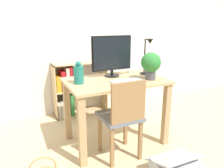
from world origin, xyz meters
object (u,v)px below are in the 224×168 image
Objects in this scene: desk_lamp at (147,53)px; potted_plant at (151,64)px; chair at (122,116)px; keyboard at (126,81)px; bookshelf at (72,89)px; vase at (79,74)px; monitor at (112,55)px.

potted_plant is (-0.08, -0.20, -0.09)m from desk_lamp.
potted_plant is 0.68m from chair.
bookshelf is (-0.33, 1.11, -0.36)m from keyboard.
bookshelf is at bearing 80.51° from vase.
keyboard is at bearing -155.83° from desk_lamp.
keyboard is 0.52m from vase.
monitor is 1.43× the size of keyboard.
chair is (-0.16, -0.22, -0.29)m from keyboard.
bookshelf is (-0.29, 0.82, -0.61)m from monitor.
chair is at bearing -47.46° from vase.
potted_plant is 0.35× the size of chair.
potted_plant is at bearing -6.07° from keyboard.
desk_lamp is 1.33m from bookshelf.
desk_lamp is 0.54× the size of bookshelf.
monitor is at bearing 162.86° from desk_lamp.
potted_plant reaches higher than chair.
vase is 0.79× the size of potted_plant.
chair is (-0.53, -0.39, -0.56)m from desk_lamp.
desk_lamp is at bearing -53.26° from bookshelf.
vase reaches higher than bookshelf.
bookshelf reaches higher than keyboard.
monitor is 0.57× the size of chair.
vase is 0.88m from desk_lamp.
vase is 0.55× the size of desk_lamp.
potted_plant is at bearing -111.91° from desk_lamp.
desk_lamp is (0.41, -0.13, 0.01)m from monitor.
chair is at bearing -82.63° from bookshelf.
monitor is at bearing 135.53° from potted_plant.
keyboard is 1.45× the size of vase.
monitor is at bearing 97.45° from keyboard.
keyboard is 0.43× the size of bookshelf.
vase is 0.81m from potted_plant.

